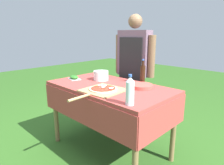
% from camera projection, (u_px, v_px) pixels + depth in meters
% --- Properties ---
extents(ground_plane, '(12.00, 12.00, 0.00)m').
position_uv_depth(ground_plane, '(110.00, 149.00, 2.34)').
color(ground_plane, '#2D5B1E').
extents(prep_table, '(1.37, 0.77, 0.78)m').
position_uv_depth(prep_table, '(109.00, 95.00, 2.18)').
color(prep_table, '#A83D38').
rests_on(prep_table, ground).
extents(person_cook, '(0.58, 0.23, 1.56)m').
position_uv_depth(person_cook, '(134.00, 65.00, 2.63)').
color(person_cook, '#333D56').
rests_on(person_cook, ground).
extents(pizza_on_peel, '(0.39, 0.62, 0.05)m').
position_uv_depth(pizza_on_peel, '(102.00, 90.00, 1.95)').
color(pizza_on_peel, tan).
rests_on(pizza_on_peel, prep_table).
extents(oil_bottle, '(0.06, 0.06, 0.27)m').
position_uv_depth(oil_bottle, '(143.00, 74.00, 2.21)').
color(oil_bottle, black).
rests_on(oil_bottle, prep_table).
extents(water_bottle, '(0.07, 0.07, 0.25)m').
position_uv_depth(water_bottle, '(130.00, 91.00, 1.55)').
color(water_bottle, silver).
rests_on(water_bottle, prep_table).
extents(herb_container, '(0.19, 0.15, 0.04)m').
position_uv_depth(herb_container, '(74.00, 77.00, 2.44)').
color(herb_container, silver).
rests_on(herb_container, prep_table).
extents(mixing_tub, '(0.18, 0.18, 0.11)m').
position_uv_depth(mixing_tub, '(101.00, 76.00, 2.38)').
color(mixing_tub, silver).
rests_on(mixing_tub, prep_table).
extents(plate_stack, '(0.25, 0.25, 0.03)m').
position_uv_depth(plate_stack, '(141.00, 86.00, 2.07)').
color(plate_stack, '#DB4C42').
rests_on(plate_stack, prep_table).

